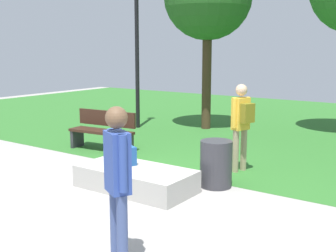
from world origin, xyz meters
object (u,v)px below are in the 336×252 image
object	(u,v)px
park_bench_near_path	(103,130)
trash_bin	(216,164)
concrete_ledge	(136,179)
pedestrian_with_backpack	(242,120)
skater_performing_trick	(118,175)
lamp_post	(137,28)
backpack_on_ledge	(128,156)

from	to	relation	value
park_bench_near_path	trash_bin	distance (m)	3.58
concrete_ledge	trash_bin	distance (m)	1.40
park_bench_near_path	pedestrian_with_backpack	size ratio (longest dim) A/B	0.97
concrete_ledge	skater_performing_trick	size ratio (longest dim) A/B	1.12
lamp_post	trash_bin	bearing A→B (deg)	-37.87
park_bench_near_path	trash_bin	bearing A→B (deg)	-14.30
concrete_ledge	lamp_post	distance (m)	6.39
skater_performing_trick	pedestrian_with_backpack	size ratio (longest dim) A/B	1.05
concrete_ledge	pedestrian_with_backpack	bearing A→B (deg)	64.11
lamp_post	trash_bin	size ratio (longest dim) A/B	6.09
backpack_on_ledge	pedestrian_with_backpack	xyz separation A→B (m)	(1.21, 1.91, 0.48)
skater_performing_trick	pedestrian_with_backpack	bearing A→B (deg)	97.69
concrete_ledge	backpack_on_ledge	size ratio (longest dim) A/B	6.21
concrete_ledge	trash_bin	world-z (taller)	trash_bin
lamp_post	trash_bin	distance (m)	6.38
concrete_ledge	trash_bin	bearing A→B (deg)	41.85
skater_performing_trick	park_bench_near_path	size ratio (longest dim) A/B	1.08
skater_performing_trick	trash_bin	xyz separation A→B (m)	(-0.50, 3.07, -0.64)
backpack_on_ledge	park_bench_near_path	distance (m)	2.80
skater_performing_trick	trash_bin	size ratio (longest dim) A/B	2.20
backpack_on_ledge	park_bench_near_path	world-z (taller)	park_bench_near_path
concrete_ledge	skater_performing_trick	distance (m)	2.78
lamp_post	park_bench_near_path	bearing A→B (deg)	-66.98
skater_performing_trick	park_bench_near_path	distance (m)	5.64
concrete_ledge	park_bench_near_path	xyz separation A→B (m)	(-2.44, 1.81, 0.29)
park_bench_near_path	backpack_on_ledge	bearing A→B (deg)	-37.83
lamp_post	pedestrian_with_backpack	distance (m)	5.55
backpack_on_ledge	skater_performing_trick	size ratio (longest dim) A/B	0.18
lamp_post	trash_bin	xyz separation A→B (m)	(4.62, -3.60, -2.53)
park_bench_near_path	lamp_post	xyz separation A→B (m)	(-1.15, 2.71, 2.45)
concrete_ledge	backpack_on_ledge	xyz separation A→B (m)	(-0.24, 0.09, 0.35)
skater_performing_trick	trash_bin	world-z (taller)	skater_performing_trick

